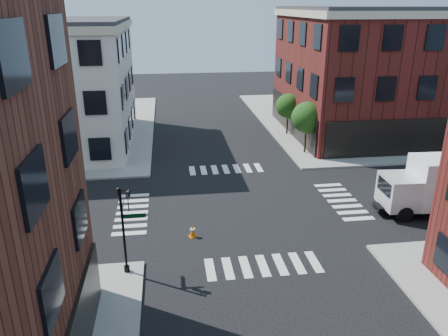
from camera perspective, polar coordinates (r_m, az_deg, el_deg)
The scene contains 10 objects.
ground at distance 28.82m, azimuth 2.12°, elevation -5.06°, with size 120.00×120.00×0.00m, color black.
sidewalk_ne at distance 54.53m, azimuth 20.63°, elevation 6.14°, with size 30.00×30.00×0.15m, color gray.
sidewalk_nw at distance 50.97m, azimuth -26.31°, elevation 4.37°, with size 30.00×30.00×0.15m, color gray.
building_ne at distance 48.95m, azimuth 23.67°, elevation 11.32°, with size 25.00×16.00×12.00m, color #471811.
building_nw at distance 44.61m, azimuth -26.86°, elevation 9.43°, with size 22.00×16.00×11.00m, color silver.
tree_near at distance 38.69m, azimuth 10.85°, elevation 6.30°, with size 2.69×2.69×4.49m.
tree_far at distance 44.33m, azimuth 8.45°, elevation 7.87°, with size 2.43×2.43×4.07m.
signal_pole at distance 21.34m, azimuth -12.87°, elevation -6.75°, with size 1.29×1.24×4.60m.
box_truck at distance 30.71m, azimuth 27.17°, elevation -1.93°, with size 8.17×2.80×3.65m.
traffic_cone at distance 25.19m, azimuth -4.13°, elevation -8.24°, with size 0.50×0.50×0.73m.
Camera 1 is at (-4.48, -25.59, 12.48)m, focal length 35.00 mm.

